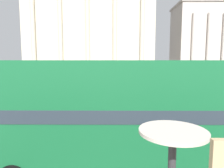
% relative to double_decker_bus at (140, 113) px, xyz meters
% --- Properties ---
extents(double_decker_bus, '(11.31, 2.73, 4.38)m').
position_rel_double_decker_bus_xyz_m(double_decker_bus, '(0.00, 0.00, 0.00)').
color(double_decker_bus, black).
rests_on(double_decker_bus, ground_plane).
extents(cafe_dining_table, '(0.60, 0.60, 0.73)m').
position_rel_double_decker_bus_xyz_m(cafe_dining_table, '(-0.45, -5.63, 1.11)').
color(cafe_dining_table, '#2D2D30').
rests_on(cafe_dining_table, cafe_floor_slab).
extents(plaza_building_left, '(29.00, 12.38, 23.72)m').
position_rel_double_decker_bus_xyz_m(plaza_building_left, '(-6.39, 41.00, 9.43)').
color(plaza_building_left, beige).
rests_on(plaza_building_left, ground_plane).
extents(traffic_light_mid, '(0.42, 0.24, 3.37)m').
position_rel_double_decker_bus_xyz_m(traffic_light_mid, '(-2.59, 12.24, -0.21)').
color(traffic_light_mid, black).
rests_on(traffic_light_mid, ground_plane).
extents(traffic_light_far, '(0.42, 0.24, 3.50)m').
position_rel_double_decker_bus_xyz_m(traffic_light_far, '(-2.65, 20.38, -0.13)').
color(traffic_light_far, black).
rests_on(traffic_light_far, ground_plane).
extents(car_silver, '(4.20, 1.93, 1.35)m').
position_rel_double_decker_bus_xyz_m(car_silver, '(-5.52, 10.83, -1.73)').
color(car_silver, black).
rests_on(car_silver, ground_plane).
extents(pedestrian_red, '(0.32, 0.32, 1.65)m').
position_rel_double_decker_bus_xyz_m(pedestrian_red, '(-1.88, 11.03, -1.48)').
color(pedestrian_red, '#282B33').
rests_on(pedestrian_red, ground_plane).
extents(pedestrian_black, '(0.32, 0.32, 1.72)m').
position_rel_double_decker_bus_xyz_m(pedestrian_black, '(-1.96, 9.81, -1.44)').
color(pedestrian_black, '#282B33').
rests_on(pedestrian_black, ground_plane).
extents(pedestrian_blue, '(0.32, 0.32, 1.76)m').
position_rel_double_decker_bus_xyz_m(pedestrian_blue, '(-8.60, 17.75, -1.41)').
color(pedestrian_blue, '#282B33').
rests_on(pedestrian_blue, ground_plane).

